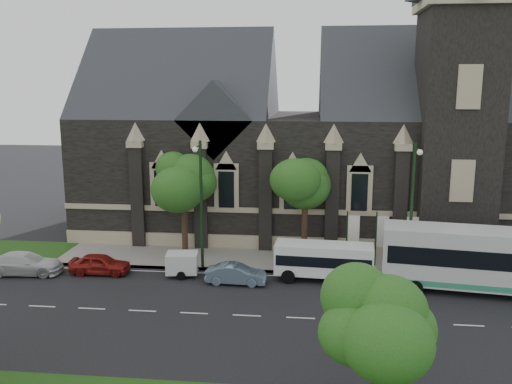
# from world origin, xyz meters

# --- Properties ---
(ground) EXTENTS (160.00, 160.00, 0.00)m
(ground) POSITION_xyz_m (0.00, 0.00, 0.00)
(ground) COLOR black
(ground) RESTS_ON ground
(sidewalk) EXTENTS (80.00, 5.00, 0.15)m
(sidewalk) POSITION_xyz_m (0.00, 9.50, 0.07)
(sidewalk) COLOR gray
(sidewalk) RESTS_ON ground
(museum) EXTENTS (40.00, 17.70, 29.90)m
(museum) POSITION_xyz_m (5.12, 18.78, 8.17)
(museum) COLOR black
(museum) RESTS_ON ground
(tree_park_east) EXTENTS (3.40, 3.40, 6.28)m
(tree_park_east) POSITION_xyz_m (6.18, -9.32, 4.62)
(tree_park_east) COLOR black
(tree_park_east) RESTS_ON ground
(tree_walk_right) EXTENTS (4.08, 4.08, 7.80)m
(tree_walk_right) POSITION_xyz_m (3.21, 10.71, 5.82)
(tree_walk_right) COLOR black
(tree_walk_right) RESTS_ON ground
(tree_walk_left) EXTENTS (3.91, 3.91, 7.64)m
(tree_walk_left) POSITION_xyz_m (-5.80, 10.70, 5.73)
(tree_walk_left) COLOR black
(tree_walk_left) RESTS_ON ground
(street_lamp_near) EXTENTS (0.36, 1.88, 9.00)m
(street_lamp_near) POSITION_xyz_m (10.00, 7.09, 5.11)
(street_lamp_near) COLOR black
(street_lamp_near) RESTS_ON ground
(street_lamp_mid) EXTENTS (0.36, 1.88, 9.00)m
(street_lamp_mid) POSITION_xyz_m (-4.00, 7.09, 5.11)
(street_lamp_mid) COLOR black
(street_lamp_mid) RESTS_ON ground
(banner_flag_left) EXTENTS (0.90, 0.10, 4.00)m
(banner_flag_left) POSITION_xyz_m (6.29, 9.00, 2.38)
(banner_flag_left) COLOR black
(banner_flag_left) RESTS_ON ground
(banner_flag_center) EXTENTS (0.90, 0.10, 4.00)m
(banner_flag_center) POSITION_xyz_m (8.29, 9.00, 2.38)
(banner_flag_center) COLOR black
(banner_flag_center) RESTS_ON ground
(banner_flag_right) EXTENTS (0.90, 0.10, 4.00)m
(banner_flag_right) POSITION_xyz_m (10.29, 9.00, 2.38)
(banner_flag_right) COLOR black
(banner_flag_right) RESTS_ON ground
(tour_coach) EXTENTS (13.87, 4.67, 3.97)m
(tour_coach) POSITION_xyz_m (14.85, 4.88, 2.15)
(tour_coach) COLOR silver
(tour_coach) RESTS_ON ground
(shuttle_bus) EXTENTS (6.48, 2.65, 2.45)m
(shuttle_bus) POSITION_xyz_m (4.38, 6.05, 1.43)
(shuttle_bus) COLOR white
(shuttle_bus) RESTS_ON ground
(box_trailer) EXTENTS (3.07, 1.81, 1.60)m
(box_trailer) POSITION_xyz_m (-5.08, 5.84, 0.91)
(box_trailer) COLOR silver
(box_trailer) RESTS_ON ground
(sedan) EXTENTS (3.95, 1.48, 1.29)m
(sedan) POSITION_xyz_m (-1.29, 4.82, 0.64)
(sedan) COLOR slate
(sedan) RESTS_ON ground
(car_far_red) EXTENTS (4.12, 1.74, 1.39)m
(car_far_red) POSITION_xyz_m (-10.75, 5.66, 0.70)
(car_far_red) COLOR maroon
(car_far_red) RESTS_ON ground
(car_far_white) EXTENTS (5.24, 2.51, 1.47)m
(car_far_white) POSITION_xyz_m (-15.83, 5.11, 0.74)
(car_far_white) COLOR silver
(car_far_white) RESTS_ON ground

